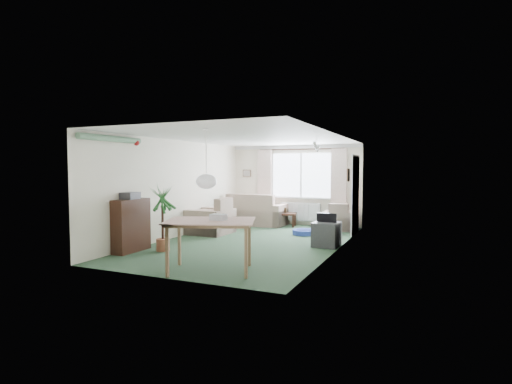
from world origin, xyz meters
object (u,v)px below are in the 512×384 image
at_px(pet_bed, 304,232).
at_px(armchair_corner, 340,216).
at_px(sofa, 255,209).
at_px(dining_table, 211,246).
at_px(tv_cube, 327,234).
at_px(coffee_table, 281,219).
at_px(armchair_left, 210,216).
at_px(bookshelf, 131,225).
at_px(houseplant, 163,218).

bearing_deg(pet_bed, armchair_corner, 59.83).
bearing_deg(sofa, dining_table, 105.82).
relative_size(armchair_corner, tv_cube, 1.44).
distance_m(sofa, dining_table, 5.57).
height_order(sofa, armchair_corner, sofa).
bearing_deg(armchair_corner, tv_cube, 90.10).
relative_size(coffee_table, pet_bed, 1.42).
bearing_deg(pet_bed, dining_table, -94.88).
bearing_deg(armchair_left, tv_cube, 82.73).
distance_m(armchair_left, pet_bed, 2.48).
bearing_deg(tv_cube, armchair_corner, 97.92).
bearing_deg(pet_bed, tv_cube, -55.59).
distance_m(armchair_left, tv_cube, 3.24).
xyz_separation_m(sofa, coffee_table, (0.84, -0.01, -0.27)).
xyz_separation_m(sofa, dining_table, (1.55, -5.35, -0.05)).
height_order(sofa, dining_table, sofa).
bearing_deg(armchair_left, bookshelf, -6.22).
relative_size(bookshelf, dining_table, 0.81).
xyz_separation_m(armchair_corner, pet_bed, (-0.67, -1.15, -0.31)).
xyz_separation_m(armchair_left, houseplant, (0.22, -2.32, 0.21)).
xyz_separation_m(houseplant, tv_cube, (2.98, 1.84, -0.41)).
relative_size(sofa, pet_bed, 3.05).
distance_m(coffee_table, bookshelf, 4.89).
xyz_separation_m(armchair_corner, houseplant, (-2.76, -4.30, 0.30)).
height_order(bookshelf, dining_table, bookshelf).
bearing_deg(sofa, armchair_left, 78.39).
height_order(sofa, bookshelf, bookshelf).
relative_size(armchair_left, houseplant, 0.77).
relative_size(armchair_left, dining_table, 0.78).
height_order(dining_table, tv_cube, dining_table).
xyz_separation_m(bookshelf, houseplant, (0.56, 0.30, 0.14)).
relative_size(sofa, dining_table, 1.41).
bearing_deg(tv_cube, dining_table, -110.86).
bearing_deg(houseplant, dining_table, -30.67).
relative_size(sofa, bookshelf, 1.74).
xyz_separation_m(coffee_table, houseplant, (-1.02, -4.31, 0.48)).
distance_m(coffee_table, pet_bed, 1.58).
xyz_separation_m(armchair_corner, armchair_left, (-2.98, -1.98, 0.09)).
xyz_separation_m(armchair_left, pet_bed, (2.31, 0.83, -0.41)).
bearing_deg(sofa, bookshelf, 80.57).
bearing_deg(dining_table, bookshelf, 162.42).
height_order(armchair_corner, houseplant, houseplant).
height_order(bookshelf, pet_bed, bookshelf).
distance_m(dining_table, pet_bed, 4.20).
distance_m(coffee_table, dining_table, 5.39).
relative_size(armchair_left, tv_cube, 1.79).
relative_size(sofa, tv_cube, 3.21).
relative_size(sofa, houseplant, 1.38).
height_order(armchair_corner, armchair_left, armchair_left).
distance_m(coffee_table, houseplant, 4.46).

